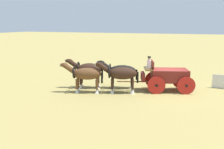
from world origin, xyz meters
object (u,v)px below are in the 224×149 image
object	(u,v)px
draft_horse_lead_near	(85,75)
draft_horse_lead_off	(88,70)
show_wagon	(167,76)
draft_horse_rear_near	(120,74)
draft_horse_rear_off	(120,71)

from	to	relation	value
draft_horse_lead_near	draft_horse_lead_off	bearing A→B (deg)	-71.09
draft_horse_lead_near	show_wagon	bearing A→B (deg)	-154.32
draft_horse_lead_off	draft_horse_rear_near	bearing A→B (deg)	173.00
draft_horse_rear_near	draft_horse_lead_near	world-z (taller)	draft_horse_rear_near
draft_horse_rear_near	draft_horse_lead_off	distance (m)	2.90
draft_horse_rear_off	draft_horse_lead_near	bearing A→B (deg)	46.21
draft_horse_rear_near	draft_horse_rear_off	distance (m)	1.30
draft_horse_rear_near	draft_horse_rear_off	size ratio (longest dim) A/B	1.00
draft_horse_rear_off	draft_horse_lead_near	distance (m)	2.91
show_wagon	draft_horse_lead_near	xyz separation A→B (m)	(5.55, 2.67, 0.19)
draft_horse_rear_near	draft_horse_lead_near	xyz separation A→B (m)	(2.45, 0.88, -0.05)
draft_horse_rear_near	draft_horse_lead_off	bearing A→B (deg)	-7.00
show_wagon	draft_horse_rear_off	world-z (taller)	show_wagon
draft_horse_rear_off	draft_horse_lead_off	xyz separation A→B (m)	(2.44, 0.87, 0.09)
show_wagon	draft_horse_rear_off	size ratio (longest dim) A/B	1.83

